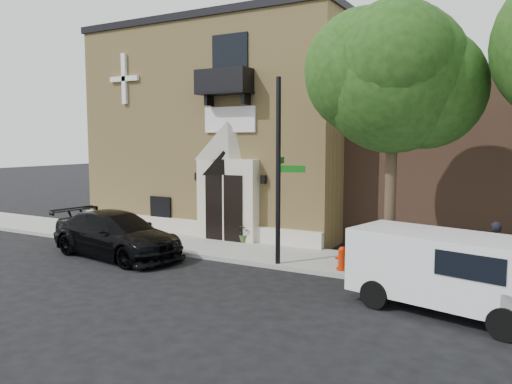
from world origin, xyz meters
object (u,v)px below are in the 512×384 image
cargo_van (458,271)px  dumpster (388,256)px  black_sedan (116,234)px  pedestrian_near (495,251)px  fire_hydrant (342,259)px  street_sign (279,171)px

cargo_van → dumpster: 3.08m
black_sedan → pedestrian_near: size_ratio=3.23×
black_sedan → pedestrian_near: bearing=-69.8°
black_sedan → fire_hydrant: size_ratio=7.48×
black_sedan → cargo_van: size_ratio=1.11×
fire_hydrant → cargo_van: bearing=-30.0°
cargo_van → street_sign: 6.24m
cargo_van → black_sedan: bearing=-169.4°
fire_hydrant → street_sign: bearing=-174.5°
street_sign → pedestrian_near: 6.64m
dumpster → pedestrian_near: bearing=32.7°
black_sedan → fire_hydrant: 7.92m
fire_hydrant → black_sedan: bearing=-168.6°
cargo_van → pedestrian_near: bearing=92.1°
street_sign → fire_hydrant: (2.06, 0.20, -2.61)m
black_sedan → cargo_van: (11.29, -0.47, 0.27)m
street_sign → dumpster: 4.19m
black_sedan → street_sign: bearing=-68.5°
fire_hydrant → pedestrian_near: pedestrian_near is taller
black_sedan → dumpster: 9.27m
pedestrian_near → street_sign: bearing=12.3°
black_sedan → street_sign: 6.30m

